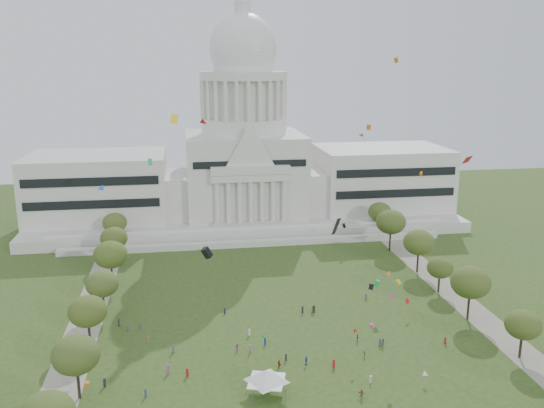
{
  "coord_description": "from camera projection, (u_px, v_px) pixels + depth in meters",
  "views": [
    {
      "loc": [
        -23.04,
        -103.27,
        61.91
      ],
      "look_at": [
        0.0,
        45.0,
        24.0
      ],
      "focal_mm": 38.0,
      "sensor_mm": 36.0,
      "label": 1
    }
  ],
  "objects": [
    {
      "name": "row_tree_r_4",
      "position": [
        419.0,
        242.0,
        169.86
      ],
      "size": [
        9.19,
        9.19,
        13.06
      ],
      "color": "black",
      "rests_on": "ground"
    },
    {
      "name": "person_11",
      "position": [
        362.0,
        394.0,
        108.03
      ],
      "size": [
        1.71,
        1.36,
        1.74
      ],
      "primitive_type": "imported",
      "rotation": [
        0.0,
        0.0,
        2.62
      ],
      "color": "olive",
      "rests_on": "ground"
    },
    {
      "name": "row_tree_l_2",
      "position": [
        88.0,
        311.0,
        125.32
      ],
      "size": [
        8.42,
        8.42,
        11.97
      ],
      "color": "black",
      "rests_on": "ground"
    },
    {
      "name": "person_9",
      "position": [
        371.0,
        379.0,
        113.02
      ],
      "size": [
        1.04,
        1.18,
        1.64
      ],
      "primitive_type": "imported",
      "rotation": [
        0.0,
        0.0,
        0.99
      ],
      "color": "silver",
      "rests_on": "ground"
    },
    {
      "name": "row_tree_l_3",
      "position": [
        102.0,
        284.0,
        141.45
      ],
      "size": [
        8.12,
        8.12,
        11.55
      ],
      "color": "black",
      "rests_on": "ground"
    },
    {
      "name": "row_tree_l_5",
      "position": [
        114.0,
        238.0,
        176.76
      ],
      "size": [
        8.33,
        8.33,
        11.85
      ],
      "color": "black",
      "rests_on": "ground"
    },
    {
      "name": "distant_crowd",
      "position": [
        238.0,
        340.0,
        128.75
      ],
      "size": [
        63.77,
        40.0,
        1.92
      ],
      "color": "#26262B",
      "rests_on": "ground"
    },
    {
      "name": "person_3",
      "position": [
        364.0,
        353.0,
        122.99
      ],
      "size": [
        0.89,
        1.13,
        1.55
      ],
      "primitive_type": "imported",
      "rotation": [
        0.0,
        0.0,
        5.15
      ],
      "color": "#33723F",
      "rests_on": "ground"
    },
    {
      "name": "ground",
      "position": [
        306.0,
        371.0,
        117.53
      ],
      "size": [
        400.0,
        400.0,
        0.0
      ],
      "primitive_type": "plane",
      "color": "#33481B",
      "rests_on": "ground"
    },
    {
      "name": "kite_swarm",
      "position": [
        301.0,
        239.0,
        118.35
      ],
      "size": [
        89.28,
        109.13,
        60.2
      ],
      "color": "orange",
      "rests_on": "ground"
    },
    {
      "name": "row_tree_r_6",
      "position": [
        380.0,
        212.0,
        206.72
      ],
      "size": [
        8.42,
        8.42,
        11.97
      ],
      "color": "black",
      "rests_on": "ground"
    },
    {
      "name": "row_tree_r_2",
      "position": [
        471.0,
        282.0,
        138.44
      ],
      "size": [
        9.55,
        9.55,
        13.58
      ],
      "color": "black",
      "rests_on": "ground"
    },
    {
      "name": "person_10",
      "position": [
        357.0,
        338.0,
        129.6
      ],
      "size": [
        0.91,
        1.13,
        1.7
      ],
      "primitive_type": "imported",
      "rotation": [
        0.0,
        0.0,
        1.14
      ],
      "color": "#4C4C51",
      "rests_on": "ground"
    },
    {
      "name": "row_tree_l_6",
      "position": [
        115.0,
        223.0,
        193.92
      ],
      "size": [
        8.19,
        8.19,
        11.64
      ],
      "color": "black",
      "rests_on": "ground"
    },
    {
      "name": "person_0",
      "position": [
        445.0,
        340.0,
        128.79
      ],
      "size": [
        0.92,
        0.85,
        1.59
      ],
      "primitive_type": "imported",
      "rotation": [
        0.0,
        0.0,
        5.69
      ],
      "color": "#B21E1E",
      "rests_on": "ground"
    },
    {
      "name": "person_2",
      "position": [
        383.0,
        343.0,
        127.1
      ],
      "size": [
        0.99,
        0.69,
        1.88
      ],
      "primitive_type": "imported",
      "rotation": [
        0.0,
        0.0,
        0.15
      ],
      "color": "#4C4C51",
      "rests_on": "ground"
    },
    {
      "name": "event_tent",
      "position": [
        267.0,
        376.0,
        108.4
      ],
      "size": [
        11.4,
        11.4,
        5.1
      ],
      "color": "#4C4C4C",
      "rests_on": "ground"
    },
    {
      "name": "row_tree_l_4",
      "position": [
        110.0,
        255.0,
        158.88
      ],
      "size": [
        9.29,
        9.29,
        13.21
      ],
      "color": "black",
      "rests_on": "ground"
    },
    {
      "name": "person_8",
      "position": [
        237.0,
        347.0,
        125.51
      ],
      "size": [
        0.9,
        0.76,
        1.59
      ],
      "primitive_type": "imported",
      "rotation": [
        0.0,
        0.0,
        2.7
      ],
      "color": "#994C8C",
      "rests_on": "ground"
    },
    {
      "name": "capitol",
      "position": [
        245.0,
        165.0,
        220.89
      ],
      "size": [
        160.0,
        64.5,
        91.3
      ],
      "color": "silver",
      "rests_on": "ground"
    },
    {
      "name": "path_left",
      "position": [
        86.0,
        322.0,
        139.12
      ],
      "size": [
        8.0,
        160.0,
        0.04
      ],
      "primitive_type": "cube",
      "color": "gray",
      "rests_on": "ground"
    },
    {
      "name": "row_tree_l_1",
      "position": [
        76.0,
        355.0,
        105.93
      ],
      "size": [
        8.86,
        8.86,
        12.59
      ],
      "color": "black",
      "rests_on": "ground"
    },
    {
      "name": "row_tree_r_1",
      "position": [
        523.0,
        325.0,
        120.86
      ],
      "size": [
        7.58,
        7.58,
        10.78
      ],
      "color": "black",
      "rests_on": "ground"
    },
    {
      "name": "person_5",
      "position": [
        279.0,
        364.0,
        118.59
      ],
      "size": [
        1.23,
        1.63,
        1.64
      ],
      "primitive_type": "imported",
      "rotation": [
        0.0,
        0.0,
        2.04
      ],
      "color": "#B21E1E",
      "rests_on": "ground"
    },
    {
      "name": "row_tree_r_5",
      "position": [
        391.0,
        222.0,
        188.82
      ],
      "size": [
        9.82,
        9.82,
        13.96
      ],
      "color": "black",
      "rests_on": "ground"
    },
    {
      "name": "person_4",
      "position": [
        306.0,
        361.0,
        119.61
      ],
      "size": [
        1.02,
        1.31,
        1.98
      ],
      "primitive_type": "imported",
      "rotation": [
        0.0,
        0.0,
        4.33
      ],
      "color": "navy",
      "rests_on": "ground"
    },
    {
      "name": "path_right",
      "position": [
        458.0,
        298.0,
        153.41
      ],
      "size": [
        8.0,
        160.0,
        0.04
      ],
      "primitive_type": "cube",
      "color": "gray",
      "rests_on": "ground"
    },
    {
      "name": "row_tree_r_3",
      "position": [
        440.0,
        268.0,
        155.44
      ],
      "size": [
        7.01,
        7.01,
        9.98
      ],
      "color": "black",
      "rests_on": "ground"
    }
  ]
}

